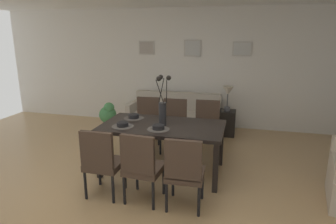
# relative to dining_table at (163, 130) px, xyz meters

# --- Properties ---
(ground_plane) EXTENTS (9.00, 9.00, 0.00)m
(ground_plane) POSITION_rel_dining_table_xyz_m (-0.13, -0.72, -0.67)
(ground_plane) COLOR tan
(back_wall_panel) EXTENTS (9.00, 0.10, 2.60)m
(back_wall_panel) POSITION_rel_dining_table_xyz_m (-0.13, 2.53, 0.63)
(back_wall_panel) COLOR silver
(back_wall_panel) RESTS_ON ground
(dining_table) EXTENTS (1.80, 0.99, 0.74)m
(dining_table) POSITION_rel_dining_table_xyz_m (0.00, 0.00, 0.00)
(dining_table) COLOR black
(dining_table) RESTS_ON ground
(dining_chair_near_left) EXTENTS (0.44, 0.44, 0.92)m
(dining_chair_near_left) POSITION_rel_dining_table_xyz_m (-0.54, -0.91, -0.16)
(dining_chair_near_left) COLOR #3D2D23
(dining_chair_near_left) RESTS_ON ground
(dining_chair_near_right) EXTENTS (0.46, 0.46, 0.92)m
(dining_chair_near_right) POSITION_rel_dining_table_xyz_m (-0.55, 0.90, -0.16)
(dining_chair_near_right) COLOR #3D2D23
(dining_chair_near_right) RESTS_ON ground
(dining_chair_far_left) EXTENTS (0.47, 0.47, 0.92)m
(dining_chair_far_left) POSITION_rel_dining_table_xyz_m (-0.01, -0.91, -0.16)
(dining_chair_far_left) COLOR #3D2D23
(dining_chair_far_left) RESTS_ON ground
(dining_chair_far_right) EXTENTS (0.46, 0.46, 0.92)m
(dining_chair_far_right) POSITION_rel_dining_table_xyz_m (-0.03, 0.88, -0.16)
(dining_chair_far_right) COLOR #3D2D23
(dining_chair_far_right) RESTS_ON ground
(dining_chair_mid_left) EXTENTS (0.46, 0.46, 0.92)m
(dining_chair_mid_left) POSITION_rel_dining_table_xyz_m (0.52, -0.93, -0.16)
(dining_chair_mid_left) COLOR #3D2D23
(dining_chair_mid_left) RESTS_ON ground
(dining_chair_mid_right) EXTENTS (0.47, 0.47, 0.92)m
(dining_chair_mid_right) POSITION_rel_dining_table_xyz_m (0.55, 0.92, -0.16)
(dining_chair_mid_right) COLOR #3D2D23
(dining_chair_mid_right) RESTS_ON ground
(centerpiece_vase) EXTENTS (0.21, 0.23, 0.73)m
(centerpiece_vase) POSITION_rel_dining_table_xyz_m (0.00, 0.00, 0.36)
(centerpiece_vase) COLOR #232326
(centerpiece_vase) RESTS_ON dining_table
(placemat_near_left) EXTENTS (0.32, 0.32, 0.01)m
(placemat_near_left) POSITION_rel_dining_table_xyz_m (-0.54, -0.22, 0.08)
(placemat_near_left) COLOR #4C4742
(placemat_near_left) RESTS_ON dining_table
(bowl_near_left) EXTENTS (0.17, 0.17, 0.07)m
(bowl_near_left) POSITION_rel_dining_table_xyz_m (-0.54, -0.22, 0.11)
(bowl_near_left) COLOR black
(bowl_near_left) RESTS_ON dining_table
(placemat_near_right) EXTENTS (0.32, 0.32, 0.01)m
(placemat_near_right) POSITION_rel_dining_table_xyz_m (-0.54, 0.22, 0.08)
(placemat_near_right) COLOR #4C4742
(placemat_near_right) RESTS_ON dining_table
(bowl_near_right) EXTENTS (0.17, 0.17, 0.07)m
(bowl_near_right) POSITION_rel_dining_table_xyz_m (-0.54, 0.22, 0.11)
(bowl_near_right) COLOR black
(bowl_near_right) RESTS_ON dining_table
(placemat_far_left) EXTENTS (0.32, 0.32, 0.01)m
(placemat_far_left) POSITION_rel_dining_table_xyz_m (-0.00, -0.22, 0.08)
(placemat_far_left) COLOR #4C4742
(placemat_far_left) RESTS_ON dining_table
(bowl_far_left) EXTENTS (0.17, 0.17, 0.07)m
(bowl_far_left) POSITION_rel_dining_table_xyz_m (0.00, -0.22, 0.11)
(bowl_far_left) COLOR black
(bowl_far_left) RESTS_ON dining_table
(sofa) EXTENTS (1.89, 0.84, 0.80)m
(sofa) POSITION_rel_dining_table_xyz_m (-0.26, 1.92, -0.39)
(sofa) COLOR #B2A899
(sofa) RESTS_ON ground
(side_table) EXTENTS (0.36, 0.36, 0.52)m
(side_table) POSITION_rel_dining_table_xyz_m (0.83, 1.94, -0.41)
(side_table) COLOR black
(side_table) RESTS_ON ground
(table_lamp) EXTENTS (0.22, 0.22, 0.51)m
(table_lamp) POSITION_rel_dining_table_xyz_m (0.83, 1.94, 0.23)
(table_lamp) COLOR #4C4C51
(table_lamp) RESTS_ON side_table
(framed_picture_left) EXTENTS (0.36, 0.03, 0.31)m
(framed_picture_left) POSITION_rel_dining_table_xyz_m (-1.05, 2.46, 1.07)
(framed_picture_left) COLOR #B2ADA3
(framed_picture_center) EXTENTS (0.37, 0.03, 0.36)m
(framed_picture_center) POSITION_rel_dining_table_xyz_m (-0.00, 2.46, 1.07)
(framed_picture_center) COLOR #B2ADA3
(framed_picture_right) EXTENTS (0.40, 0.03, 0.30)m
(framed_picture_right) POSITION_rel_dining_table_xyz_m (1.05, 2.46, 1.07)
(framed_picture_right) COLOR #B2ADA3
(potted_plant) EXTENTS (0.36, 0.36, 0.67)m
(potted_plant) POSITION_rel_dining_table_xyz_m (-1.59, 1.45, -0.29)
(potted_plant) COLOR brown
(potted_plant) RESTS_ON ground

